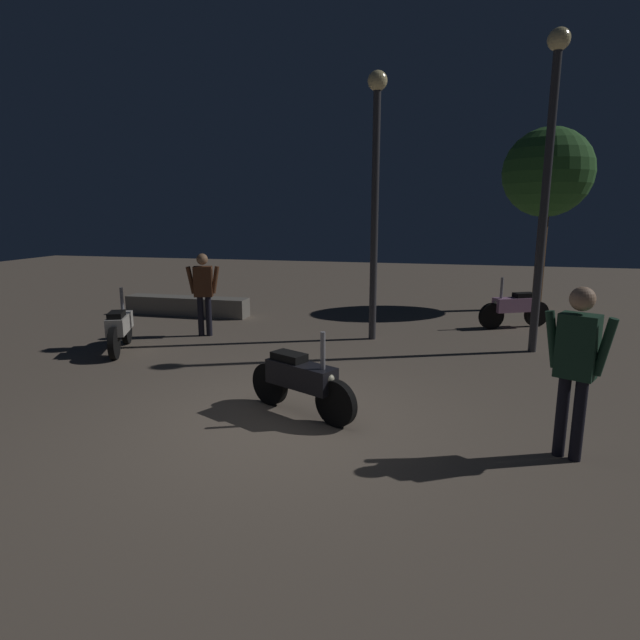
{
  "coord_description": "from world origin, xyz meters",
  "views": [
    {
      "loc": [
        1.83,
        -5.51,
        2.48
      ],
      "look_at": [
        0.18,
        1.34,
        1.0
      ],
      "focal_mm": 29.03,
      "sensor_mm": 36.0,
      "label": 1
    }
  ],
  "objects_px": {
    "person_bystander_far": "(203,287)",
    "streetlamp_near": "(549,157)",
    "motorcycle_pink_parked_left": "(515,308)",
    "person_rider_beside": "(576,358)",
    "streetlamp_far": "(376,174)",
    "motorcycle_white_parked_right": "(120,327)",
    "motorcycle_black_foreground": "(301,381)"
  },
  "relations": [
    {
      "from": "person_rider_beside",
      "to": "person_bystander_far",
      "type": "relative_size",
      "value": 1.06
    },
    {
      "from": "motorcycle_black_foreground",
      "to": "streetlamp_far",
      "type": "distance_m",
      "value": 4.93
    },
    {
      "from": "person_rider_beside",
      "to": "motorcycle_white_parked_right",
      "type": "bearing_deg",
      "value": 97.02
    },
    {
      "from": "motorcycle_pink_parked_left",
      "to": "person_bystander_far",
      "type": "height_order",
      "value": "person_bystander_far"
    },
    {
      "from": "motorcycle_white_parked_right",
      "to": "streetlamp_near",
      "type": "bearing_deg",
      "value": -99.84
    },
    {
      "from": "motorcycle_black_foreground",
      "to": "streetlamp_near",
      "type": "xyz_separation_m",
      "value": [
        3.27,
        3.83,
        2.94
      ]
    },
    {
      "from": "motorcycle_black_foreground",
      "to": "motorcycle_pink_parked_left",
      "type": "height_order",
      "value": "same"
    },
    {
      "from": "motorcycle_pink_parked_left",
      "to": "streetlamp_far",
      "type": "distance_m",
      "value": 4.31
    },
    {
      "from": "person_bystander_far",
      "to": "streetlamp_near",
      "type": "xyz_separation_m",
      "value": [
        6.29,
        0.26,
        2.38
      ]
    },
    {
      "from": "motorcycle_pink_parked_left",
      "to": "streetlamp_near",
      "type": "height_order",
      "value": "streetlamp_near"
    },
    {
      "from": "motorcycle_black_foreground",
      "to": "person_bystander_far",
      "type": "relative_size",
      "value": 0.92
    },
    {
      "from": "motorcycle_black_foreground",
      "to": "motorcycle_white_parked_right",
      "type": "relative_size",
      "value": 0.98
    },
    {
      "from": "motorcycle_pink_parked_left",
      "to": "person_rider_beside",
      "type": "distance_m",
      "value": 6.35
    },
    {
      "from": "motorcycle_white_parked_right",
      "to": "streetlamp_near",
      "type": "relative_size",
      "value": 0.29
    },
    {
      "from": "person_rider_beside",
      "to": "streetlamp_near",
      "type": "relative_size",
      "value": 0.33
    },
    {
      "from": "motorcycle_white_parked_right",
      "to": "streetlamp_near",
      "type": "height_order",
      "value": "streetlamp_near"
    },
    {
      "from": "motorcycle_pink_parked_left",
      "to": "streetlamp_far",
      "type": "xyz_separation_m",
      "value": [
        -2.86,
        -1.74,
        2.72
      ]
    },
    {
      "from": "person_rider_beside",
      "to": "streetlamp_far",
      "type": "xyz_separation_m",
      "value": [
        -2.64,
        4.58,
        2.09
      ]
    },
    {
      "from": "person_bystander_far",
      "to": "streetlamp_far",
      "type": "bearing_deg",
      "value": -98.92
    },
    {
      "from": "motorcycle_pink_parked_left",
      "to": "motorcycle_white_parked_right",
      "type": "xyz_separation_m",
      "value": [
        -7.17,
        -3.71,
        0.0
      ]
    },
    {
      "from": "streetlamp_near",
      "to": "streetlamp_far",
      "type": "distance_m",
      "value": 2.97
    },
    {
      "from": "person_rider_beside",
      "to": "motorcycle_black_foreground",
      "type": "bearing_deg",
      "value": 108.39
    },
    {
      "from": "motorcycle_pink_parked_left",
      "to": "streetlamp_far",
      "type": "relative_size",
      "value": 0.31
    },
    {
      "from": "streetlamp_near",
      "to": "streetlamp_far",
      "type": "xyz_separation_m",
      "value": [
        -2.95,
        0.27,
        -0.22
      ]
    },
    {
      "from": "motorcycle_pink_parked_left",
      "to": "motorcycle_white_parked_right",
      "type": "distance_m",
      "value": 8.07
    },
    {
      "from": "motorcycle_pink_parked_left",
      "to": "streetlamp_far",
      "type": "height_order",
      "value": "streetlamp_far"
    },
    {
      "from": "person_bystander_far",
      "to": "streetlamp_near",
      "type": "height_order",
      "value": "streetlamp_near"
    },
    {
      "from": "person_rider_beside",
      "to": "streetlamp_near",
      "type": "distance_m",
      "value": 4.9
    },
    {
      "from": "person_bystander_far",
      "to": "streetlamp_far",
      "type": "height_order",
      "value": "streetlamp_far"
    },
    {
      "from": "motorcycle_white_parked_right",
      "to": "person_bystander_far",
      "type": "relative_size",
      "value": 0.94
    },
    {
      "from": "motorcycle_black_foreground",
      "to": "motorcycle_white_parked_right",
      "type": "bearing_deg",
      "value": 178.52
    },
    {
      "from": "person_rider_beside",
      "to": "streetlamp_far",
      "type": "distance_m",
      "value": 5.69
    }
  ]
}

